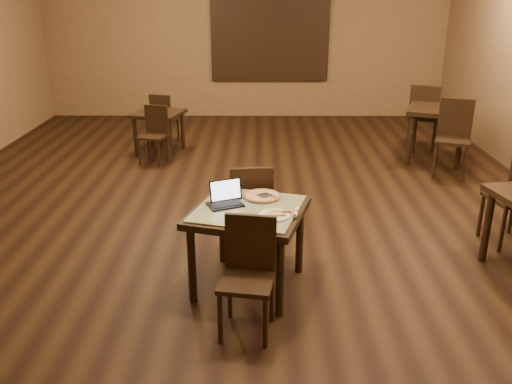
{
  "coord_description": "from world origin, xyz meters",
  "views": [
    {
      "loc": [
        0.3,
        -6.14,
        2.54
      ],
      "look_at": [
        0.27,
        -1.71,
        0.85
      ],
      "focal_mm": 38.0,
      "sensor_mm": 36.0,
      "label": 1
    }
  ],
  "objects_px": {
    "other_table_a": "(438,117)",
    "other_table_a_chair_far": "(424,113)",
    "other_table_b": "(159,119)",
    "other_table_b_chair_near": "(155,131)",
    "pizza_pan": "(262,197)",
    "chair_main_near": "(248,268)",
    "tiled_table": "(248,219)",
    "laptop": "(225,198)",
    "other_table_a_chair_near": "(454,133)",
    "chair_main_far": "(251,205)",
    "other_table_b_chair_far": "(163,116)"
  },
  "relations": [
    {
      "from": "other_table_a",
      "to": "other_table_a_chair_far",
      "type": "xyz_separation_m",
      "value": [
        -0.03,
        0.63,
        -0.08
      ]
    },
    {
      "from": "tiled_table",
      "to": "laptop",
      "type": "bearing_deg",
      "value": 170.21
    },
    {
      "from": "chair_main_far",
      "to": "other_table_a",
      "type": "xyz_separation_m",
      "value": [
        2.78,
        3.16,
        0.15
      ]
    },
    {
      "from": "pizza_pan",
      "to": "other_table_b",
      "type": "xyz_separation_m",
      "value": [
        -1.64,
        3.96,
        -0.21
      ]
    },
    {
      "from": "other_table_b",
      "to": "other_table_b_chair_near",
      "type": "distance_m",
      "value": 0.51
    },
    {
      "from": "pizza_pan",
      "to": "other_table_a_chair_near",
      "type": "bearing_deg",
      "value": 47.03
    },
    {
      "from": "other_table_a",
      "to": "other_table_b_chair_near",
      "type": "height_order",
      "value": "other_table_b_chair_near"
    },
    {
      "from": "pizza_pan",
      "to": "other_table_a_chair_far",
      "type": "bearing_deg",
      "value": 57.61
    },
    {
      "from": "other_table_a_chair_near",
      "to": "other_table_b",
      "type": "height_order",
      "value": "other_table_a_chair_near"
    },
    {
      "from": "other_table_a_chair_near",
      "to": "other_table_b_chair_far",
      "type": "bearing_deg",
      "value": -179.43
    },
    {
      "from": "laptop",
      "to": "other_table_b_chair_near",
      "type": "relative_size",
      "value": 0.41
    },
    {
      "from": "other_table_a",
      "to": "other_table_b",
      "type": "xyz_separation_m",
      "value": [
        -4.31,
        0.42,
        -0.14
      ]
    },
    {
      "from": "chair_main_far",
      "to": "other_table_b_chair_far",
      "type": "height_order",
      "value": "chair_main_far"
    },
    {
      "from": "chair_main_far",
      "to": "other_table_b",
      "type": "relative_size",
      "value": 1.09
    },
    {
      "from": "tiled_table",
      "to": "other_table_b_chair_near",
      "type": "distance_m",
      "value": 3.99
    },
    {
      "from": "other_table_a",
      "to": "other_table_b_chair_far",
      "type": "distance_m",
      "value": 4.44
    },
    {
      "from": "chair_main_far",
      "to": "other_table_b_chair_near",
      "type": "relative_size",
      "value": 1.11
    },
    {
      "from": "tiled_table",
      "to": "other_table_b_chair_near",
      "type": "xyz_separation_m",
      "value": [
        -1.5,
        3.69,
        -0.18
      ]
    },
    {
      "from": "other_table_b_chair_near",
      "to": "chair_main_near",
      "type": "bearing_deg",
      "value": -55.48
    },
    {
      "from": "chair_main_near",
      "to": "other_table_a_chair_far",
      "type": "bearing_deg",
      "value": 70.65
    },
    {
      "from": "chair_main_far",
      "to": "other_table_a_chair_near",
      "type": "distance_m",
      "value": 3.79
    },
    {
      "from": "laptop",
      "to": "tiled_table",
      "type": "bearing_deg",
      "value": -49.7
    },
    {
      "from": "pizza_pan",
      "to": "tiled_table",
      "type": "bearing_deg",
      "value": -116.57
    },
    {
      "from": "laptop",
      "to": "other_table_a",
      "type": "relative_size",
      "value": 0.31
    },
    {
      "from": "tiled_table",
      "to": "other_table_b_chair_near",
      "type": "bearing_deg",
      "value": 128.07
    },
    {
      "from": "laptop",
      "to": "other_table_a_chair_far",
      "type": "relative_size",
      "value": 0.33
    },
    {
      "from": "tiled_table",
      "to": "other_table_a_chair_far",
      "type": "distance_m",
      "value": 5.2
    },
    {
      "from": "other_table_a",
      "to": "other_table_b_chair_far",
      "type": "bearing_deg",
      "value": -171.89
    },
    {
      "from": "laptop",
      "to": "other_table_a",
      "type": "bearing_deg",
      "value": 26.92
    },
    {
      "from": "other_table_a_chair_far",
      "to": "other_table_a_chair_near",
      "type": "bearing_deg",
      "value": 113.14
    },
    {
      "from": "chair_main_near",
      "to": "laptop",
      "type": "relative_size",
      "value": 2.64
    },
    {
      "from": "other_table_a",
      "to": "other_table_b",
      "type": "relative_size",
      "value": 1.3
    },
    {
      "from": "other_table_b",
      "to": "pizza_pan",
      "type": "bearing_deg",
      "value": -52.3
    },
    {
      "from": "pizza_pan",
      "to": "other_table_b_chair_near",
      "type": "height_order",
      "value": "other_table_b_chair_near"
    },
    {
      "from": "chair_main_far",
      "to": "chair_main_near",
      "type": "bearing_deg",
      "value": 83.44
    },
    {
      "from": "chair_main_near",
      "to": "pizza_pan",
      "type": "bearing_deg",
      "value": 92.25
    },
    {
      "from": "other_table_a_chair_far",
      "to": "other_table_b_chair_far",
      "type": "bearing_deg",
      "value": 16.22
    },
    {
      "from": "chair_main_far",
      "to": "other_table_b_chair_far",
      "type": "relative_size",
      "value": 1.11
    },
    {
      "from": "pizza_pan",
      "to": "other_table_a_chair_near",
      "type": "distance_m",
      "value": 3.97
    },
    {
      "from": "other_table_a_chair_near",
      "to": "other_table_b_chair_far",
      "type": "distance_m",
      "value": 4.64
    },
    {
      "from": "other_table_a_chair_near",
      "to": "other_table_b_chair_far",
      "type": "relative_size",
      "value": 1.24
    },
    {
      "from": "chair_main_near",
      "to": "other_table_a",
      "type": "relative_size",
      "value": 0.81
    },
    {
      "from": "chair_main_near",
      "to": "pizza_pan",
      "type": "distance_m",
      "value": 0.9
    },
    {
      "from": "chair_main_far",
      "to": "laptop",
      "type": "xyz_separation_m",
      "value": [
        -0.21,
        -0.52,
        0.28
      ]
    },
    {
      "from": "other_table_a_chair_far",
      "to": "other_table_b",
      "type": "xyz_separation_m",
      "value": [
        -4.28,
        -0.21,
        -0.05
      ]
    },
    {
      "from": "other_table_a",
      "to": "pizza_pan",
      "type": "bearing_deg",
      "value": -106.92
    },
    {
      "from": "chair_main_near",
      "to": "other_table_a_chair_far",
      "type": "xyz_separation_m",
      "value": [
        2.75,
        5.02,
        0.08
      ]
    },
    {
      "from": "other_table_b_chair_near",
      "to": "other_table_b_chair_far",
      "type": "xyz_separation_m",
      "value": [
        -0.04,
        1.01,
        0.0
      ]
    },
    {
      "from": "other_table_a_chair_near",
      "to": "tiled_table",
      "type": "bearing_deg",
      "value": -111.76
    },
    {
      "from": "chair_main_near",
      "to": "other_table_b_chair_near",
      "type": "height_order",
      "value": "chair_main_near"
    }
  ]
}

